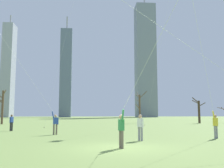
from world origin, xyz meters
TOP-DOWN VIEW (x-y plane):
  - ground_plane at (0.00, 0.00)m, footprint 400.00×400.00m
  - kite_flyer_midfield_left_teal at (3.17, -0.98)m, footprint 15.68×4.16m
  - kite_flyer_far_back_white at (6.27, 3.51)m, footprint 6.85×9.08m
  - kite_flyer_midfield_center_yellow at (1.06, -2.54)m, footprint 6.16×13.98m
  - kite_flyer_midfield_right_green at (-5.60, 8.35)m, footprint 8.20×1.79m
  - bystander_watching_nearby at (-9.45, 13.67)m, footprint 0.32×0.47m
  - bystander_far_off_by_trees at (1.58, 3.32)m, footprint 0.36×0.43m
  - bare_tree_center at (18.22, 34.22)m, footprint 3.07×2.05m
  - bare_tree_right_of_center at (7.35, 35.78)m, footprint 2.46×3.02m
  - bare_tree_rightmost at (-16.69, 31.87)m, footprint 2.23×1.80m
  - skyline_short_annex at (-17.78, 139.32)m, footprint 6.79×5.59m
  - skyline_tall_tower at (30.19, 141.67)m, footprint 11.86×10.97m
  - skyline_wide_slab at (-51.85, 141.52)m, footprint 5.96×9.37m

SIDE VIEW (x-z plane):
  - ground_plane at x=0.00m, z-range 0.00..0.00m
  - bystander_watching_nearby at x=-9.45m, z-range 0.09..1.71m
  - bystander_far_off_by_trees at x=1.58m, z-range 0.09..1.71m
  - bare_tree_center at x=18.22m, z-range 0.01..4.83m
  - kite_flyer_far_back_white at x=6.27m, z-range -5.61..10.99m
  - kite_flyer_midfield_right_green at x=-5.60m, z-range -3.72..9.22m
  - bare_tree_right_of_center at x=7.35m, z-range -0.04..6.02m
  - bare_tree_rightmost at x=-16.69m, z-range 0.28..5.98m
  - kite_flyer_midfield_center_yellow at x=1.06m, z-range -4.58..11.73m
  - kite_flyer_midfield_left_teal at x=3.17m, z-range -2.88..11.64m
  - skyline_short_annex at x=-17.78m, z-range -3.95..56.54m
  - skyline_wide_slab at x=-51.85m, z-range -2.96..58.34m
  - skyline_tall_tower at x=30.19m, z-range -2.56..72.16m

